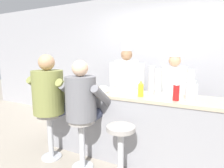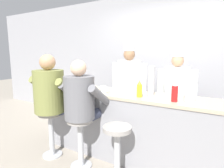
{
  "view_description": "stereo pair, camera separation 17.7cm",
  "coord_description": "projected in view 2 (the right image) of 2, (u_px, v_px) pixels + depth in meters",
  "views": [
    {
      "loc": [
        0.91,
        -2.14,
        1.52
      ],
      "look_at": [
        -0.29,
        0.27,
        1.08
      ],
      "focal_mm": 30.0,
      "sensor_mm": 36.0,
      "label": 1
    },
    {
      "loc": [
        1.07,
        -2.06,
        1.52
      ],
      "look_at": [
        -0.29,
        0.27,
        1.08
      ],
      "focal_mm": 30.0,
      "sensor_mm": 36.0,
      "label": 2
    }
  ],
  "objects": [
    {
      "name": "water_pitcher_clear",
      "position": [
        190.0,
        91.0,
        2.21
      ],
      "size": [
        0.13,
        0.12,
        0.24
      ],
      "color": "silver",
      "rests_on": "diner_counter"
    },
    {
      "name": "cereal_bowl",
      "position": [
        80.0,
        86.0,
        3.07
      ],
      "size": [
        0.15,
        0.15,
        0.05
      ],
      "color": "#4C7FB7",
      "rests_on": "diner_counter"
    },
    {
      "name": "breakfast_plate",
      "position": [
        61.0,
        87.0,
        3.09
      ],
      "size": [
        0.23,
        0.23,
        0.05
      ],
      "color": "white",
      "rests_on": "diner_counter"
    },
    {
      "name": "coffee_mug_white",
      "position": [
        103.0,
        89.0,
        2.71
      ],
      "size": [
        0.14,
        0.09,
        0.09
      ],
      "color": "white",
      "rests_on": "diner_counter"
    },
    {
      "name": "coffee_mug_tan",
      "position": [
        83.0,
        88.0,
        2.84
      ],
      "size": [
        0.13,
        0.09,
        0.08
      ],
      "color": "beige",
      "rests_on": "diner_counter"
    },
    {
      "name": "ground_plane",
      "position": [
        121.0,
        167.0,
        2.53
      ],
      "size": [
        20.0,
        20.0,
        0.0
      ],
      "primitive_type": "plane",
      "color": "#9E9384"
    },
    {
      "name": "ketchup_bottle_red",
      "position": [
        175.0,
        92.0,
        2.18
      ],
      "size": [
        0.07,
        0.07,
        0.25
      ],
      "color": "red",
      "rests_on": "diner_counter"
    },
    {
      "name": "diner_seated_grey",
      "position": [
        81.0,
        101.0,
        2.44
      ],
      "size": [
        0.59,
        0.59,
        1.44
      ],
      "color": "#B2B5BA",
      "rests_on": "ground_plane"
    },
    {
      "name": "diner_counter",
      "position": [
        130.0,
        126.0,
        2.7
      ],
      "size": [
        2.79,
        0.59,
        0.96
      ],
      "color": "gray",
      "rests_on": "ground_plane"
    },
    {
      "name": "cup_stack_steel",
      "position": [
        151.0,
        81.0,
        2.52
      ],
      "size": [
        0.09,
        0.09,
        0.39
      ],
      "color": "#B7BABF",
      "rests_on": "diner_counter"
    },
    {
      "name": "hot_sauce_bottle_orange",
      "position": [
        139.0,
        90.0,
        2.48
      ],
      "size": [
        0.04,
        0.04,
        0.16
      ],
      "color": "orange",
      "rests_on": "diner_counter"
    },
    {
      "name": "wall_back",
      "position": [
        160.0,
        62.0,
        3.73
      ],
      "size": [
        10.0,
        0.06,
        2.7
      ],
      "color": "#99999E",
      "rests_on": "ground_plane"
    },
    {
      "name": "cook_in_whites_far",
      "position": [
        176.0,
        92.0,
        3.08
      ],
      "size": [
        0.63,
        0.41,
        1.62
      ],
      "color": "#232328",
      "rests_on": "ground_plane"
    },
    {
      "name": "diner_seated_olive",
      "position": [
        51.0,
        94.0,
        2.71
      ],
      "size": [
        0.65,
        0.64,
        1.51
      ],
      "color": "#B2B5BA",
      "rests_on": "ground_plane"
    },
    {
      "name": "empty_stool_round",
      "position": [
        117.0,
        145.0,
        2.2
      ],
      "size": [
        0.34,
        0.34,
        0.68
      ],
      "color": "#B2B5BA",
      "rests_on": "ground_plane"
    },
    {
      "name": "mustard_bottle_yellow",
      "position": [
        139.0,
        89.0,
        2.41
      ],
      "size": [
        0.07,
        0.07,
        0.22
      ],
      "color": "yellow",
      "rests_on": "diner_counter"
    },
    {
      "name": "cook_in_whites_near",
      "position": [
        129.0,
        85.0,
        3.43
      ],
      "size": [
        0.68,
        0.43,
        1.73
      ],
      "color": "#232328",
      "rests_on": "ground_plane"
    }
  ]
}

